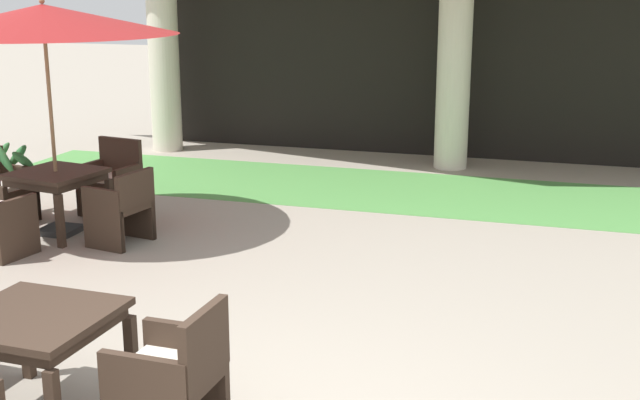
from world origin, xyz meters
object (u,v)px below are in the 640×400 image
at_px(patio_chair_near_foreground_north, 112,180).
at_px(patio_chair_mid_left_east, 172,379).
at_px(patio_table_mid_left, 35,328).
at_px(potted_palm_left_edge, 14,196).
at_px(patio_table_near_foreground, 56,180).
at_px(patio_chair_near_foreground_east, 122,208).
at_px(patio_umbrella_near_foreground, 43,20).

height_order(patio_chair_near_foreground_north, patio_chair_mid_left_east, patio_chair_near_foreground_north).
relative_size(patio_table_mid_left, potted_palm_left_edge, 0.97).
relative_size(patio_chair_near_foreground_north, potted_palm_left_edge, 0.92).
bearing_deg(patio_table_near_foreground, patio_chair_near_foreground_east, -9.55).
bearing_deg(patio_table_near_foreground, patio_chair_mid_left_east, -48.18).
distance_m(patio_chair_near_foreground_east, patio_table_mid_left, 3.71).
bearing_deg(potted_palm_left_edge, patio_chair_near_foreground_north, 24.47).
distance_m(patio_table_near_foreground, patio_chair_mid_left_east, 4.86).
distance_m(patio_chair_near_foreground_east, patio_chair_mid_left_east, 4.19).
bearing_deg(patio_chair_mid_left_east, patio_table_near_foreground, 43.67).
distance_m(patio_umbrella_near_foreground, patio_table_mid_left, 4.58).
distance_m(patio_chair_near_foreground_north, patio_table_mid_left, 4.96).
height_order(patio_table_mid_left, patio_chair_mid_left_east, patio_chair_mid_left_east).
distance_m(patio_table_near_foreground, patio_umbrella_near_foreground, 1.74).
bearing_deg(patio_table_mid_left, potted_palm_left_edge, 128.34).
bearing_deg(patio_chair_near_foreground_north, patio_table_near_foreground, 90.00).
bearing_deg(patio_table_near_foreground, patio_umbrella_near_foreground, 63.43).
distance_m(patio_chair_near_foreground_east, patio_chair_near_foreground_north, 1.28).
distance_m(patio_table_mid_left, patio_chair_mid_left_east, 0.99).
relative_size(patio_table_near_foreground, patio_umbrella_near_foreground, 0.35).
height_order(patio_table_near_foreground, patio_chair_near_foreground_north, patio_chair_near_foreground_north).
distance_m(patio_umbrella_near_foreground, patio_chair_near_foreground_north, 2.13).
bearing_deg(patio_chair_near_foreground_north, patio_table_mid_left, 124.81).
bearing_deg(patio_table_mid_left, patio_chair_mid_left_east, -1.85).
bearing_deg(patio_table_mid_left, patio_chair_near_foreground_north, 115.26).
xyz_separation_m(patio_chair_near_foreground_north, patio_chair_mid_left_east, (3.09, -4.52, -0.00)).
bearing_deg(patio_chair_near_foreground_north, patio_chair_mid_left_east, 133.91).
xyz_separation_m(patio_chair_near_foreground_east, patio_chair_mid_left_east, (2.35, -3.47, 0.01)).
relative_size(patio_table_near_foreground, patio_table_mid_left, 1.05).
xyz_separation_m(patio_chair_near_foreground_north, potted_palm_left_edge, (-1.05, -0.48, -0.16)).
relative_size(patio_chair_near_foreground_east, patio_chair_mid_left_east, 0.91).
distance_m(patio_chair_near_foreground_north, patio_chair_mid_left_east, 5.47).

